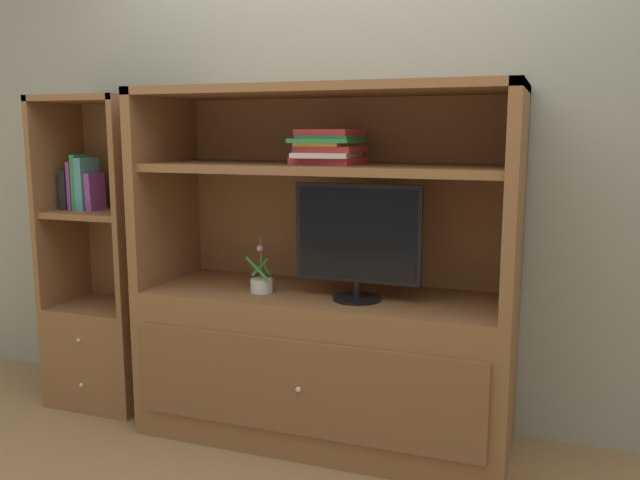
{
  "coord_description": "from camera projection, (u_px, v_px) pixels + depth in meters",
  "views": [
    {
      "loc": [
        0.98,
        -2.33,
        1.4
      ],
      "look_at": [
        0.0,
        0.35,
        0.93
      ],
      "focal_mm": 37.0,
      "sensor_mm": 36.0,
      "label": 1
    }
  ],
  "objects": [
    {
      "name": "magazine_stack",
      "position": [
        329.0,
        147.0,
        2.87
      ],
      "size": [
        0.29,
        0.35,
        0.15
      ],
      "color": "red",
      "rests_on": "media_console"
    },
    {
      "name": "bookshelf_tall",
      "position": [
        106.0,
        305.0,
        3.43
      ],
      "size": [
        0.51,
        0.42,
        1.58
      ],
      "color": "brown",
      "rests_on": "ground_plane"
    },
    {
      "name": "ground_plane",
      "position": [
        291.0,
        476.0,
        2.72
      ],
      "size": [
        8.0,
        8.0,
        0.0
      ],
      "primitive_type": "plane",
      "color": "#99754C"
    },
    {
      "name": "painted_rear_wall",
      "position": [
        348.0,
        132.0,
        3.19
      ],
      "size": [
        6.0,
        0.1,
        2.8
      ],
      "primitive_type": "cube",
      "color": "gray",
      "rests_on": "ground_plane"
    },
    {
      "name": "potted_plant",
      "position": [
        261.0,
        283.0,
        2.99
      ],
      "size": [
        0.14,
        0.11,
        0.25
      ],
      "color": "beige",
      "rests_on": "media_console"
    },
    {
      "name": "media_console",
      "position": [
        324.0,
        330.0,
        3.02
      ],
      "size": [
        1.68,
        0.62,
        1.6
      ],
      "color": "brown",
      "rests_on": "ground_plane"
    },
    {
      "name": "tv_monitor",
      "position": [
        357.0,
        239.0,
        2.81
      ],
      "size": [
        0.56,
        0.21,
        0.5
      ],
      "color": "black",
      "rests_on": "media_console"
    },
    {
      "name": "upright_book_row",
      "position": [
        83.0,
        186.0,
        3.35
      ],
      "size": [
        0.19,
        0.15,
        0.28
      ],
      "color": "black",
      "rests_on": "bookshelf_tall"
    }
  ]
}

